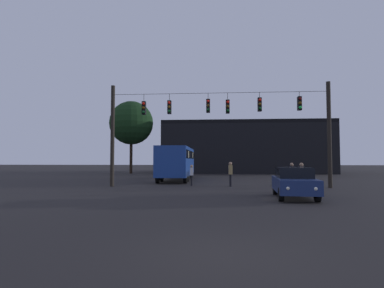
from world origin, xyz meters
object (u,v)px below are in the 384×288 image
city_bus (177,160)px  pedestrian_trailing (292,173)px  car_near_right (294,182)px  tree_left_silhouette (131,123)px  pedestrian_near_bus (302,175)px  pedestrian_crossing_center (231,173)px  pedestrian_crossing_left (192,174)px  pedestrian_crossing_right (292,173)px

city_bus → pedestrian_trailing: 10.73m
car_near_right → tree_left_silhouette: 31.79m
tree_left_silhouette → car_near_right: bearing=-59.7°
car_near_right → pedestrian_near_bus: bearing=69.6°
pedestrian_crossing_center → pedestrian_trailing: (4.62, 1.52, -0.09)m
pedestrian_crossing_left → pedestrian_crossing_right: pedestrian_crossing_right is taller
pedestrian_crossing_right → tree_left_silhouette: bearing=129.3°
pedestrian_near_bus → tree_left_silhouette: bearing=125.7°
car_near_right → pedestrian_near_bus: 3.55m
city_bus → pedestrian_near_bus: size_ratio=6.43×
car_near_right → tree_left_silhouette: bearing=120.3°
pedestrian_trailing → pedestrian_crossing_right: bearing=-103.4°
pedestrian_crossing_right → tree_left_silhouette: (-17.02, 20.79, 6.05)m
pedestrian_crossing_left → tree_left_silhouette: size_ratio=0.15×
city_bus → pedestrian_crossing_left: size_ratio=7.23×
pedestrian_crossing_left → pedestrian_trailing: 7.50m
pedestrian_near_bus → pedestrian_crossing_right: bearing=88.6°
city_bus → pedestrian_crossing_center: city_bus is taller
city_bus → car_near_right: (7.54, -13.29, -1.07)m
car_near_right → pedestrian_crossing_right: size_ratio=2.63×
tree_left_silhouette → city_bus: bearing=-59.1°
pedestrian_near_bus → pedestrian_trailing: 4.72m
pedestrian_crossing_right → pedestrian_near_bus: bearing=-91.4°
city_bus → pedestrian_crossing_center: (4.67, -6.79, -0.87)m
city_bus → pedestrian_trailing: bearing=-29.6°
tree_left_silhouette → pedestrian_near_bus: bearing=-54.3°
pedestrian_crossing_left → tree_left_silhouette: 23.16m
pedestrian_crossing_center → pedestrian_trailing: pedestrian_crossing_center is taller
pedestrian_crossing_right → city_bus: bearing=141.1°
pedestrian_crossing_left → tree_left_silhouette: bearing=116.7°
car_near_right → pedestrian_near_bus: pedestrian_near_bus is taller
city_bus → pedestrian_crossing_left: bearing=-73.5°
pedestrian_crossing_center → tree_left_silhouette: size_ratio=0.17×
pedestrian_near_bus → tree_left_silhouette: (-16.95, 23.60, 6.03)m
pedestrian_crossing_right → car_near_right: bearing=-102.0°
pedestrian_crossing_right → pedestrian_trailing: pedestrian_crossing_right is taller
pedestrian_trailing → tree_left_silhouette: 26.46m
pedestrian_trailing → tree_left_silhouette: size_ratio=0.16×
pedestrian_crossing_left → tree_left_silhouette: tree_left_silhouette is taller
pedestrian_crossing_left → pedestrian_trailing: size_ratio=0.95×
pedestrian_trailing → city_bus: bearing=150.4°
tree_left_silhouette → pedestrian_crossing_center: bearing=-57.8°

